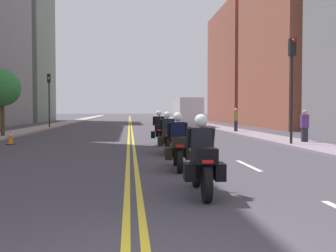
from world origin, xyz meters
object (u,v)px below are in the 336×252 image
at_px(motorcycle_3, 159,131).
at_px(traffic_light_near, 292,72).
at_px(pedestrian_0, 236,120).
at_px(motorcycle_2, 167,136).
at_px(traffic_cone_0, 10,137).
at_px(parked_truck, 187,114).
at_px(motorcycle_1, 178,147).
at_px(pedestrian_1, 305,126).
at_px(street_tree_1, 2,88).
at_px(motorcycle_0, 202,162).
at_px(traffic_light_far, 49,91).

height_order(motorcycle_3, traffic_light_near, traffic_light_near).
bearing_deg(pedestrian_0, motorcycle_2, -178.74).
bearing_deg(traffic_cone_0, motorcycle_2, -33.51).
bearing_deg(parked_truck, motorcycle_1, -98.61).
height_order(motorcycle_3, pedestrian_1, pedestrian_1).
distance_m(motorcycle_3, street_tree_1, 11.02).
bearing_deg(motorcycle_1, traffic_cone_0, 131.21).
xyz_separation_m(traffic_cone_0, pedestrian_0, (13.45, 8.84, 0.56)).
height_order(motorcycle_3, traffic_cone_0, motorcycle_3).
bearing_deg(motorcycle_3, motorcycle_0, -86.87).
bearing_deg(parked_truck, pedestrian_1, -81.97).
bearing_deg(traffic_light_far, parked_truck, 6.52).
bearing_deg(street_tree_1, motorcycle_1, -57.43).
bearing_deg(traffic_light_far, motorcycle_3, -65.06).
xyz_separation_m(motorcycle_0, traffic_light_near, (6.02, 10.30, 2.76)).
height_order(motorcycle_1, traffic_light_far, traffic_light_far).
xyz_separation_m(motorcycle_0, motorcycle_3, (-0.01, 11.56, 0.03)).
relative_size(pedestrian_1, parked_truck, 0.26).
distance_m(motorcycle_0, traffic_light_near, 12.24).
bearing_deg(motorcycle_1, parked_truck, 84.18).
bearing_deg(motorcycle_0, street_tree_1, 119.33).
bearing_deg(motorcycle_0, parked_truck, 84.53).
distance_m(motorcycle_1, parked_truck, 28.54).
distance_m(traffic_cone_0, traffic_light_near, 13.65).
xyz_separation_m(motorcycle_1, pedestrian_1, (7.15, 7.81, 0.22)).
height_order(motorcycle_1, pedestrian_1, pedestrian_1).
relative_size(motorcycle_1, motorcycle_2, 0.97).
xyz_separation_m(pedestrian_0, parked_truck, (-2.10, 10.45, 0.34)).
distance_m(motorcycle_0, motorcycle_2, 7.66).
relative_size(motorcycle_1, pedestrian_1, 1.31).
height_order(motorcycle_0, traffic_light_far, traffic_light_far).
relative_size(motorcycle_2, parked_truck, 0.35).
bearing_deg(traffic_light_far, traffic_cone_0, -85.00).
height_order(motorcycle_0, traffic_light_near, traffic_light_near).
relative_size(motorcycle_0, street_tree_1, 0.53).
height_order(traffic_light_near, traffic_light_far, traffic_light_far).
bearing_deg(pedestrian_1, motorcycle_0, 61.31).
relative_size(motorcycle_1, street_tree_1, 0.54).
bearing_deg(traffic_light_far, motorcycle_2, -68.86).
bearing_deg(motorcycle_3, pedestrian_1, 0.90).
xyz_separation_m(motorcycle_0, motorcycle_2, (0.04, 7.66, 0.02)).
height_order(motorcycle_2, traffic_light_far, traffic_light_far).
relative_size(motorcycle_1, pedestrian_0, 1.22).
xyz_separation_m(motorcycle_0, pedestrian_0, (6.32, 21.25, 0.29)).
relative_size(motorcycle_1, traffic_light_far, 0.45).
distance_m(motorcycle_0, street_tree_1, 19.82).
height_order(traffic_cone_0, pedestrian_0, pedestrian_0).
xyz_separation_m(motorcycle_2, street_tree_1, (-9.04, 9.84, 2.32)).
xyz_separation_m(traffic_cone_0, traffic_light_far, (-1.56, 17.82, 3.02)).
distance_m(motorcycle_1, motorcycle_3, 8.08).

